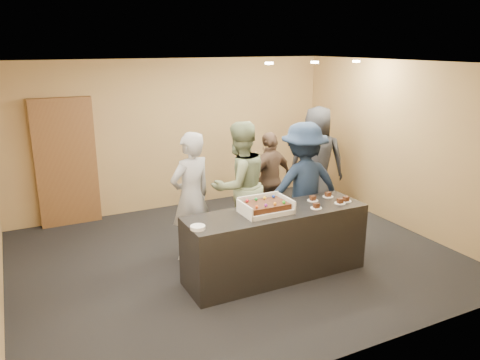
# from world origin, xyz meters

# --- Properties ---
(room) EXTENTS (6.04, 6.00, 2.70)m
(room) POSITION_xyz_m (0.00, 0.00, 1.35)
(room) COLOR black
(room) RESTS_ON ground
(serving_counter) EXTENTS (2.40, 0.70, 0.90)m
(serving_counter) POSITION_xyz_m (0.23, -0.74, 0.45)
(serving_counter) COLOR black
(serving_counter) RESTS_ON floor
(storage_cabinet) EXTENTS (0.96, 0.15, 2.12)m
(storage_cabinet) POSITION_xyz_m (-1.92, 2.41, 1.06)
(storage_cabinet) COLOR brown
(storage_cabinet) RESTS_ON floor
(cake_box) EXTENTS (0.62, 0.43, 0.18)m
(cake_box) POSITION_xyz_m (0.08, -0.72, 0.94)
(cake_box) COLOR white
(cake_box) RESTS_ON serving_counter
(sheet_cake) EXTENTS (0.53, 0.36, 0.11)m
(sheet_cake) POSITION_xyz_m (0.08, -0.74, 1.00)
(sheet_cake) COLOR #38180C
(sheet_cake) RESTS_ON cake_box
(plate_stack) EXTENTS (0.17, 0.17, 0.04)m
(plate_stack) POSITION_xyz_m (-0.89, -0.87, 0.92)
(plate_stack) COLOR white
(plate_stack) RESTS_ON serving_counter
(slice_a) EXTENTS (0.15, 0.15, 0.07)m
(slice_a) POSITION_xyz_m (0.74, -0.89, 0.92)
(slice_a) COLOR white
(slice_a) RESTS_ON serving_counter
(slice_b) EXTENTS (0.15, 0.15, 0.07)m
(slice_b) POSITION_xyz_m (0.87, -0.62, 0.92)
(slice_b) COLOR white
(slice_b) RESTS_ON serving_counter
(slice_c) EXTENTS (0.15, 0.15, 0.07)m
(slice_c) POSITION_xyz_m (1.13, -0.87, 0.92)
(slice_c) COLOR white
(slice_c) RESTS_ON serving_counter
(slice_d) EXTENTS (0.15, 0.15, 0.07)m
(slice_d) POSITION_xyz_m (1.16, -0.58, 0.92)
(slice_d) COLOR white
(slice_d) RESTS_ON serving_counter
(slice_e) EXTENTS (0.15, 0.15, 0.07)m
(slice_e) POSITION_xyz_m (1.26, -0.84, 0.92)
(slice_e) COLOR white
(slice_e) RESTS_ON serving_counter
(person_server_grey) EXTENTS (0.77, 0.62, 1.82)m
(person_server_grey) POSITION_xyz_m (-0.55, 0.24, 0.91)
(person_server_grey) COLOR #9C9CA1
(person_server_grey) RESTS_ON floor
(person_sage_man) EXTENTS (1.02, 0.86, 1.89)m
(person_sage_man) POSITION_xyz_m (0.23, 0.31, 0.95)
(person_sage_man) COLOR gray
(person_sage_man) RESTS_ON floor
(person_navy_man) EXTENTS (1.29, 0.84, 1.88)m
(person_navy_man) POSITION_xyz_m (1.06, -0.11, 0.94)
(person_navy_man) COLOR #192742
(person_navy_man) RESTS_ON floor
(person_brown_extra) EXTENTS (1.00, 0.61, 1.59)m
(person_brown_extra) POSITION_xyz_m (1.05, 0.83, 0.79)
(person_brown_extra) COLOR brown
(person_brown_extra) RESTS_ON floor
(person_dark_suit) EXTENTS (1.12, 1.03, 1.93)m
(person_dark_suit) POSITION_xyz_m (2.07, 0.97, 0.96)
(person_dark_suit) COLOR #222327
(person_dark_suit) RESTS_ON floor
(ceiling_spotlights) EXTENTS (1.72, 0.12, 0.03)m
(ceiling_spotlights) POSITION_xyz_m (1.60, 0.50, 2.67)
(ceiling_spotlights) COLOR #FFEAC6
(ceiling_spotlights) RESTS_ON ceiling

